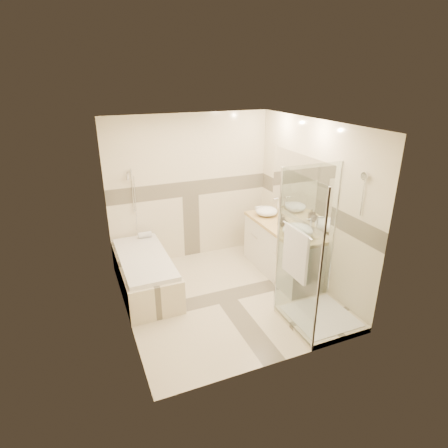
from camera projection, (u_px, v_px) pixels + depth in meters
name	position (u px, v px, depth m)	size (l,w,h in m)	color
room	(228.00, 216.00, 5.12)	(2.82, 3.02, 2.52)	beige
bathtub	(145.00, 271.00, 5.63)	(0.75, 1.70, 0.56)	beige
vanity	(281.00, 249.00, 6.06)	(0.58, 1.62, 0.85)	silver
shower_enclosure	(313.00, 287.00, 4.84)	(0.96, 0.93, 2.04)	beige
vessel_sink_near	(267.00, 211.00, 6.28)	(0.37, 0.37, 0.15)	white
vessel_sink_far	(298.00, 230.00, 5.48)	(0.45, 0.45, 0.18)	white
faucet_near	(278.00, 204.00, 6.33)	(0.12, 0.03, 0.29)	silver
faucet_far	(310.00, 225.00, 5.53)	(0.11, 0.03, 0.26)	silver
amenity_bottle_a	(281.00, 220.00, 5.87)	(0.08, 0.08, 0.18)	black
amenity_bottle_b	(284.00, 222.00, 5.81)	(0.13, 0.13, 0.17)	black
folded_towels	(262.00, 210.00, 6.44)	(0.14, 0.23, 0.07)	silver
rolled_towel	(145.00, 235.00, 6.15)	(0.10, 0.10, 0.22)	silver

